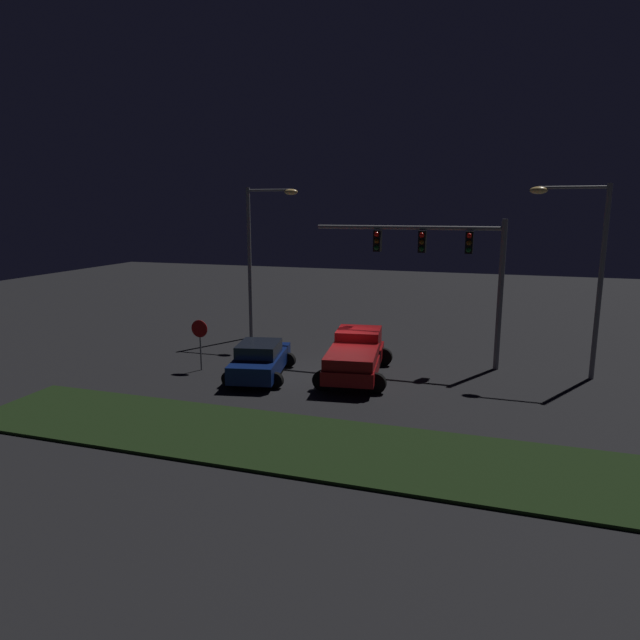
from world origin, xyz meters
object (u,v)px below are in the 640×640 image
object	(u,v)px
car_sedan	(260,360)
stop_sign	(200,335)
pickup_truck	(356,353)
traffic_signal_gantry	(444,256)
street_lamp_right	(585,257)
street_lamp_left	(259,244)

from	to	relation	value
car_sedan	stop_sign	xyz separation A→B (m)	(-2.86, 0.10, 0.82)
pickup_truck	traffic_signal_gantry	distance (m)	5.79
car_sedan	street_lamp_right	world-z (taller)	street_lamp_right
car_sedan	stop_sign	bearing A→B (deg)	76.66
street_lamp_left	stop_sign	xyz separation A→B (m)	(-0.04, -6.38, -3.51)
traffic_signal_gantry	stop_sign	world-z (taller)	traffic_signal_gantry
street_lamp_left	stop_sign	world-z (taller)	street_lamp_left
car_sedan	pickup_truck	bearing A→B (deg)	-81.69
stop_sign	street_lamp_left	bearing A→B (deg)	89.60
street_lamp_left	street_lamp_right	world-z (taller)	street_lamp_left
pickup_truck	street_lamp_left	world-z (taller)	street_lamp_left
car_sedan	traffic_signal_gantry	world-z (taller)	traffic_signal_gantry
street_lamp_right	stop_sign	bearing A→B (deg)	-165.93
pickup_truck	street_lamp_left	bearing A→B (deg)	44.71
stop_sign	street_lamp_right	bearing A→B (deg)	14.07
car_sedan	street_lamp_right	bearing A→B (deg)	-83.70
street_lamp_left	stop_sign	bearing A→B (deg)	-90.40
car_sedan	traffic_signal_gantry	bearing A→B (deg)	-70.02
car_sedan	stop_sign	world-z (taller)	stop_sign
pickup_truck	street_lamp_right	xyz separation A→B (m)	(8.76, 2.62, 4.04)
street_lamp_right	stop_sign	world-z (taller)	street_lamp_right
street_lamp_left	street_lamp_right	distance (m)	15.56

